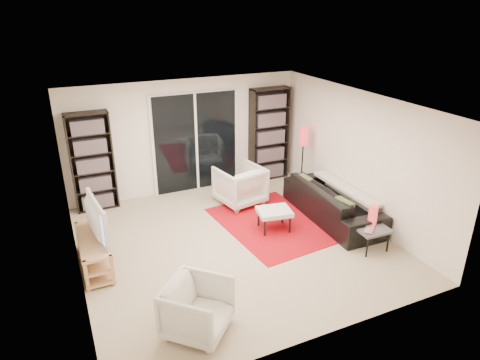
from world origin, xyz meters
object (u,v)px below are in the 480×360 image
bookshelf_right (269,134)px  floor_lamp (303,142)px  armchair_front (197,308)px  ottoman (274,212)px  sofa (332,202)px  bookshelf_left (92,162)px  side_table (371,229)px  tv_stand (94,251)px  armchair_back (240,185)px

bookshelf_right → floor_lamp: bearing=-71.5°
armchair_front → ottoman: bearing=-3.8°
floor_lamp → bookshelf_right: bearing=108.5°
armchair_front → floor_lamp: 4.78m
sofa → bookshelf_left: bearing=62.4°
ottoman → side_table: same height
tv_stand → ottoman: 3.10m
bookshelf_left → ottoman: size_ratio=2.96×
tv_stand → bookshelf_right: bearing=26.7°
bookshelf_left → floor_lamp: bookshelf_left is taller
ottoman → side_table: 1.67m
bookshelf_left → tv_stand: 2.23m
tv_stand → floor_lamp: bearing=14.5°
tv_stand → ottoman: bearing=-2.6°
bookshelf_left → tv_stand: (-0.31, -2.09, -0.71)m
bookshelf_left → tv_stand: size_ratio=1.49×
tv_stand → side_table: size_ratio=2.41×
side_table → floor_lamp: size_ratio=0.38×
bookshelf_left → side_table: (3.93, -3.45, -0.62)m
bookshelf_left → bookshelf_right: bearing=-0.0°
side_table → sofa: bearing=86.0°
armchair_back → ottoman: size_ratio=1.31×
bookshelf_right → armchair_back: (-1.16, -0.96, -0.66)m
floor_lamp → side_table: bearing=-95.3°
bookshelf_right → sofa: 2.39m
floor_lamp → armchair_back: bearing=-179.1°
armchair_back → bookshelf_left: bearing=-30.1°
ottoman → floor_lamp: bearing=43.3°
sofa → floor_lamp: floor_lamp is taller
armchair_back → ottoman: 1.28m
bookshelf_right → side_table: size_ratio=3.88×
tv_stand → sofa: size_ratio=0.57×
bookshelf_right → tv_stand: bearing=-153.3°
bookshelf_right → sofa: (0.16, -2.28, -0.72)m
armchair_back → armchair_front: (-2.01, -3.16, -0.05)m
armchair_front → armchair_back: bearing=11.9°
tv_stand → ottoman: size_ratio=1.98×
bookshelf_right → side_table: 3.52m
sofa → armchair_front: bearing=120.8°
ottoman → floor_lamp: size_ratio=0.46×
bookshelf_left → bookshelf_right: 3.85m
sofa → side_table: size_ratio=4.23×
tv_stand → armchair_front: (0.99, -2.02, 0.08)m
tv_stand → armchair_front: bearing=-64.0°
bookshelf_left → bookshelf_right: bookshelf_right is taller
bookshelf_right → ottoman: size_ratio=3.19×
side_table → armchair_front: bearing=-168.4°
sofa → side_table: 1.17m
armchair_front → side_table: bearing=-34.0°
tv_stand → armchair_back: 3.21m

